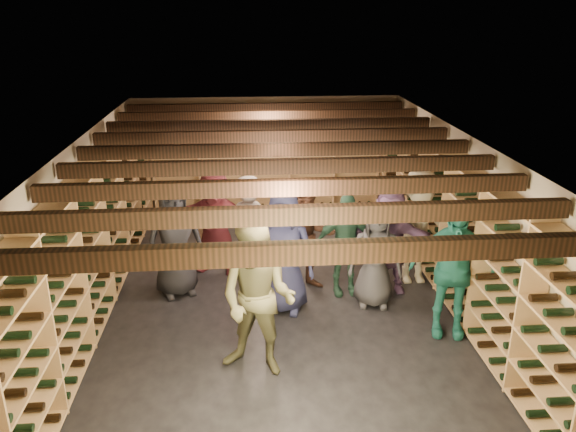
# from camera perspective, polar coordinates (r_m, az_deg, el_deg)

# --- Properties ---
(ground) EXTENTS (8.00, 8.00, 0.00)m
(ground) POSITION_cam_1_polar(r_m,az_deg,el_deg) (8.64, -1.00, -7.97)
(ground) COLOR black
(ground) RESTS_ON ground
(walls) EXTENTS (5.52, 8.02, 2.40)m
(walls) POSITION_cam_1_polar(r_m,az_deg,el_deg) (8.14, -1.05, -0.51)
(walls) COLOR tan
(walls) RESTS_ON ground
(ceiling) EXTENTS (5.50, 8.00, 0.01)m
(ceiling) POSITION_cam_1_polar(r_m,az_deg,el_deg) (7.79, -1.11, 7.76)
(ceiling) COLOR #BDB5A1
(ceiling) RESTS_ON walls
(ceiling_joists) EXTENTS (5.40, 7.12, 0.18)m
(ceiling_joists) POSITION_cam_1_polar(r_m,az_deg,el_deg) (7.82, -1.10, 6.76)
(ceiling_joists) COLOR black
(ceiling_joists) RESTS_ON ground
(wine_rack_left) EXTENTS (0.32, 7.50, 2.15)m
(wine_rack_left) POSITION_cam_1_polar(r_m,az_deg,el_deg) (8.45, -18.74, -1.75)
(wine_rack_left) COLOR tan
(wine_rack_left) RESTS_ON ground
(wine_rack_right) EXTENTS (0.32, 7.50, 2.15)m
(wine_rack_right) POSITION_cam_1_polar(r_m,az_deg,el_deg) (8.70, 16.10, -0.80)
(wine_rack_right) COLOR tan
(wine_rack_right) RESTS_ON ground
(wine_rack_back) EXTENTS (4.70, 0.30, 2.15)m
(wine_rack_back) POSITION_cam_1_polar(r_m,az_deg,el_deg) (11.82, -2.15, 5.53)
(wine_rack_back) COLOR tan
(wine_rack_back) RESTS_ON ground
(crate_stack_left) EXTENTS (0.51, 0.35, 0.68)m
(crate_stack_left) POSITION_cam_1_polar(r_m,az_deg,el_deg) (10.16, -7.81, -1.55)
(crate_stack_left) COLOR #A67D57
(crate_stack_left) RESTS_ON ground
(crate_stack_right) EXTENTS (0.56, 0.42, 0.51)m
(crate_stack_right) POSITION_cam_1_polar(r_m,az_deg,el_deg) (10.77, -2.25, -0.55)
(crate_stack_right) COLOR #A67D57
(crate_stack_right) RESTS_ON ground
(crate_loose) EXTENTS (0.56, 0.42, 0.17)m
(crate_loose) POSITION_cam_1_polar(r_m,az_deg,el_deg) (11.12, 4.75, -0.87)
(crate_loose) COLOR #A67D57
(crate_loose) RESTS_ON ground
(person_0) EXTENTS (1.00, 0.83, 1.75)m
(person_0) POSITION_cam_1_polar(r_m,az_deg,el_deg) (8.48, -11.41, -2.40)
(person_0) COLOR black
(person_0) RESTS_ON ground
(person_2) EXTENTS (1.13, 1.01, 1.91)m
(person_2) POSITION_cam_1_polar(r_m,az_deg,el_deg) (6.53, -3.09, -8.46)
(person_2) COLOR brown
(person_2) RESTS_ON ground
(person_3) EXTENTS (1.18, 0.68, 1.82)m
(person_3) POSITION_cam_1_polar(r_m,az_deg,el_deg) (8.90, 13.01, -1.18)
(person_3) COLOR #C3B897
(person_3) RESTS_ON ground
(person_4) EXTENTS (1.16, 0.68, 1.85)m
(person_4) POSITION_cam_1_polar(r_m,az_deg,el_deg) (7.58, 16.28, -5.26)
(person_4) COLOR #227A6A
(person_4) RESTS_ON ground
(person_5) EXTENTS (1.69, 0.98, 1.74)m
(person_5) POSITION_cam_1_polar(r_m,az_deg,el_deg) (9.12, -7.42, -0.55)
(person_5) COLOR maroon
(person_5) RESTS_ON ground
(person_6) EXTENTS (1.00, 0.77, 1.81)m
(person_6) POSITION_cam_1_polar(r_m,az_deg,el_deg) (7.85, -0.45, -3.63)
(person_6) COLOR #26294E
(person_6) RESTS_ON ground
(person_8) EXTENTS (0.93, 0.79, 1.70)m
(person_8) POSITION_cam_1_polar(r_m,az_deg,el_deg) (8.47, 2.10, -2.22)
(person_8) COLOR #3F251A
(person_8) RESTS_ON ground
(person_9) EXTENTS (1.07, 0.73, 1.54)m
(person_9) POSITION_cam_1_polar(r_m,az_deg,el_deg) (9.39, -3.99, -0.47)
(person_9) COLOR #9F9690
(person_9) RESTS_ON ground
(person_10) EXTENTS (0.96, 0.47, 1.58)m
(person_10) POSITION_cam_1_polar(r_m,az_deg,el_deg) (8.41, 5.77, -2.90)
(person_10) COLOR #244836
(person_10) RESTS_ON ground
(person_11) EXTENTS (1.60, 1.00, 1.64)m
(person_11) POSITION_cam_1_polar(r_m,az_deg,el_deg) (8.59, 10.18, -2.40)
(person_11) COLOR #704F7B
(person_11) RESTS_ON ground
(person_12) EXTENTS (0.83, 0.60, 1.56)m
(person_12) POSITION_cam_1_polar(r_m,az_deg,el_deg) (8.13, 8.87, -3.97)
(person_12) COLOR #37373D
(person_12) RESTS_ON ground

